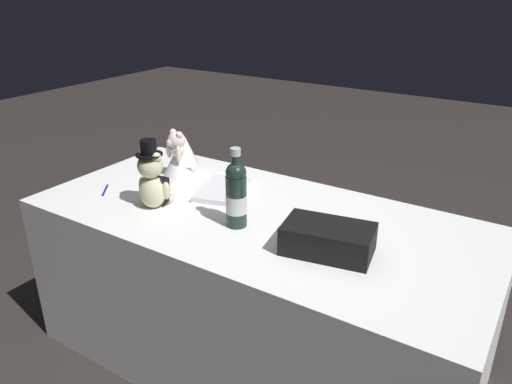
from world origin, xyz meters
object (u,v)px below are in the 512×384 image
(champagne_bottle, at_px, (236,194))
(signing_pen, at_px, (105,190))
(gift_case_black, at_px, (328,239))
(teddy_bear_bride, at_px, (180,156))
(guestbook, at_px, (223,190))
(teddy_bear_groom, at_px, (153,180))

(champagne_bottle, xyz_separation_m, signing_pen, (-0.70, -0.04, -0.13))
(signing_pen, relative_size, gift_case_black, 0.31)
(teddy_bear_bride, distance_m, gift_case_black, 0.95)
(guestbook, bearing_deg, champagne_bottle, -61.34)
(champagne_bottle, height_order, signing_pen, champagne_bottle)
(gift_case_black, xyz_separation_m, guestbook, (-0.63, 0.23, -0.04))
(gift_case_black, bearing_deg, signing_pen, -177.53)
(champagne_bottle, xyz_separation_m, gift_case_black, (0.39, 0.00, -0.08))
(teddy_bear_bride, xyz_separation_m, signing_pen, (-0.18, -0.32, -0.10))
(teddy_bear_bride, height_order, signing_pen, teddy_bear_bride)
(teddy_bear_groom, xyz_separation_m, gift_case_black, (0.78, 0.05, -0.07))
(guestbook, bearing_deg, gift_case_black, -37.23)
(champagne_bottle, height_order, guestbook, champagne_bottle)
(teddy_bear_groom, distance_m, champagne_bottle, 0.40)
(teddy_bear_groom, height_order, teddy_bear_bride, teddy_bear_groom)
(teddy_bear_groom, bearing_deg, champagne_bottle, 6.38)
(signing_pen, distance_m, guestbook, 0.54)
(signing_pen, bearing_deg, gift_case_black, 2.47)
(champagne_bottle, bearing_deg, signing_pen, -176.46)
(teddy_bear_bride, height_order, gift_case_black, teddy_bear_bride)
(teddy_bear_groom, height_order, gift_case_black, teddy_bear_groom)
(teddy_bear_bride, bearing_deg, guestbook, -9.18)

